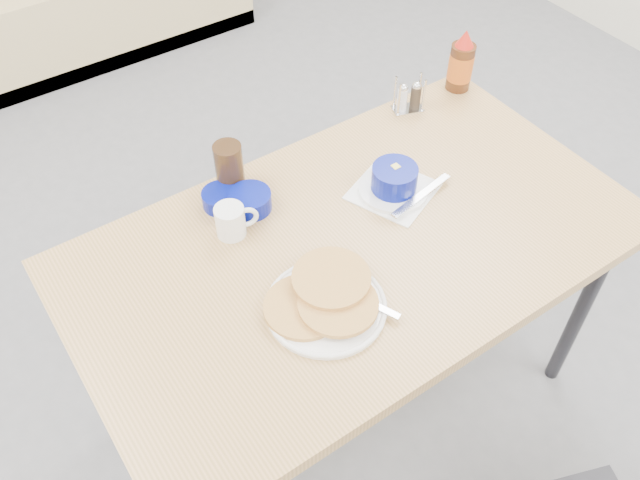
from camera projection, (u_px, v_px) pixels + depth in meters
ground at (394, 456)px, 2.08m from camera, size 6.00×6.00×0.00m
dining_table at (355, 257)px, 1.71m from camera, size 1.40×0.80×0.76m
pancake_plate at (325, 301)px, 1.51m from camera, size 0.27×0.27×0.05m
coffee_mug at (232, 221)px, 1.65m from camera, size 0.11×0.07×0.08m
grits_setting at (394, 182)px, 1.75m from camera, size 0.27×0.25×0.08m
creamer_bowl at (250, 201)px, 1.72m from camera, size 0.11×0.11×0.05m
butter_bowl at (221, 199)px, 1.73m from camera, size 0.10×0.10×0.04m
amber_tumbler at (229, 167)px, 1.74m from camera, size 0.09×0.09×0.14m
condiment_caddy at (409, 99)px, 1.99m from camera, size 0.10×0.08×0.11m
syrup_bottle at (461, 64)px, 2.03m from camera, size 0.07×0.07×0.20m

